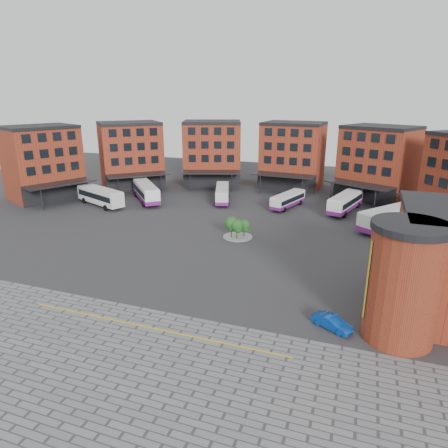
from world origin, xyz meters
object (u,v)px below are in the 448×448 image
(blue_car, at_px, (332,322))
(bus_e, at_px, (345,202))
(tree_island, at_px, (237,226))
(bus_a, at_px, (100,195))
(bus_c, at_px, (222,193))
(bus_d, at_px, (288,200))
(bus_f, at_px, (390,218))
(bus_b, at_px, (146,192))

(blue_car, bearing_deg, bus_e, 30.03)
(tree_island, height_order, bus_a, bus_a)
(bus_c, bearing_deg, tree_island, -82.95)
(bus_a, relative_size, bus_d, 1.22)
(bus_c, bearing_deg, bus_a, -171.76)
(bus_a, distance_m, bus_f, 51.84)
(tree_island, distance_m, bus_a, 31.45)
(bus_f, bearing_deg, bus_d, -165.16)
(bus_a, distance_m, bus_b, 8.81)
(bus_b, height_order, bus_c, bus_b)
(bus_c, height_order, blue_car, bus_c)
(bus_a, xyz_separation_m, bus_e, (44.52, 11.39, -0.23))
(bus_c, distance_m, blue_car, 46.53)
(bus_d, height_order, bus_e, bus_e)
(bus_b, relative_size, bus_f, 0.97)
(blue_car, bearing_deg, tree_island, 65.79)
(bus_b, bearing_deg, bus_f, -44.72)
(bus_a, bearing_deg, bus_b, -25.21)
(bus_e, bearing_deg, bus_d, -160.55)
(blue_car, bearing_deg, bus_a, 86.15)
(bus_e, bearing_deg, bus_a, -149.99)
(bus_b, distance_m, bus_d, 28.01)
(bus_c, xyz_separation_m, bus_d, (13.15, 0.03, -0.15))
(tree_island, distance_m, bus_b, 27.77)
(bus_e, bearing_deg, bus_f, -32.42)
(bus_e, bearing_deg, blue_car, -72.56)
(bus_d, height_order, blue_car, bus_d)
(tree_island, xyz_separation_m, bus_c, (-9.27, 19.22, -0.15))
(bus_c, bearing_deg, bus_d, -18.60)
(bus_a, xyz_separation_m, bus_c, (20.99, 10.68, -0.38))
(bus_b, height_order, bus_f, bus_b)
(bus_b, height_order, bus_e, bus_b)
(bus_d, distance_m, bus_e, 10.40)
(tree_island, bearing_deg, bus_e, 54.44)
(bus_a, xyz_separation_m, blue_car, (45.77, -28.70, -1.40))
(bus_a, relative_size, bus_b, 1.07)
(tree_island, height_order, bus_e, bus_e)
(bus_c, distance_m, bus_d, 13.15)
(bus_a, bearing_deg, bus_f, -63.52)
(bus_b, bearing_deg, tree_island, -72.83)
(tree_island, relative_size, bus_c, 0.40)
(bus_d, bearing_deg, tree_island, -83.84)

